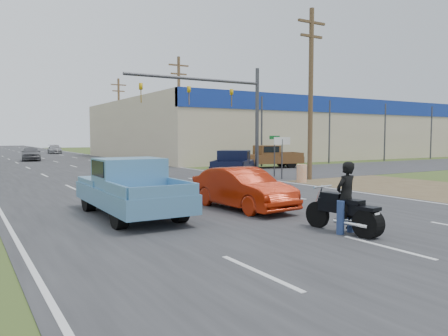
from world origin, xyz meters
TOP-DOWN VIEW (x-y plane):
  - ground at (0.00, 0.00)m, footprint 200.00×200.00m
  - main_road at (0.00, 40.00)m, footprint 15.00×180.00m
  - cross_road at (0.00, 18.00)m, footprint 120.00×10.00m
  - dirt_verge at (11.00, 10.00)m, footprint 8.00×18.00m
  - big_box_store at (32.00, 39.93)m, footprint 50.00×28.10m
  - utility_pole_1 at (9.50, 13.00)m, footprint 2.00×0.28m
  - utility_pole_2 at (9.50, 31.00)m, footprint 2.00×0.28m
  - utility_pole_3 at (9.50, 49.00)m, footprint 2.00×0.28m
  - tree_3 at (55.00, 70.00)m, footprint 8.40×8.40m
  - tree_5 at (30.00, 95.00)m, footprint 7.98×7.98m
  - barrel_0 at (8.00, 12.00)m, footprint 0.56×0.56m
  - barrel_1 at (8.40, 20.50)m, footprint 0.56×0.56m
  - lane_sign at (8.20, 14.00)m, footprint 1.20×0.08m
  - street_name_sign at (8.80, 15.50)m, footprint 0.80×0.08m
  - signal_mast at (5.82, 17.00)m, footprint 9.12×0.40m
  - red_convertible at (0.13, 6.15)m, footprint 1.83×4.49m
  - motorcycle at (0.32, 1.48)m, footprint 0.75×2.38m
  - rider at (0.31, 1.55)m, footprint 0.70×0.51m
  - blue_pickup at (-3.69, 6.99)m, footprint 2.20×5.64m
  - navy_pickup at (6.12, 16.08)m, footprint 4.93×5.17m
  - brown_pickup at (13.04, 22.03)m, footprint 5.88×3.37m
  - distant_car_grey at (-1.85, 43.47)m, footprint 2.32×4.70m
  - distant_car_silver at (3.93, 62.71)m, footprint 2.29×4.69m

SIDE VIEW (x-z plane):
  - ground at x=0.00m, z-range 0.00..0.00m
  - dirt_verge at x=11.00m, z-range 0.00..0.01m
  - cross_road at x=0.00m, z-range 0.00..0.02m
  - main_road at x=0.00m, z-range 0.00..0.02m
  - barrel_0 at x=8.00m, z-range 0.00..1.00m
  - barrel_1 at x=8.40m, z-range 0.00..1.00m
  - motorcycle at x=0.32m, z-range -0.07..1.14m
  - distant_car_silver at x=3.93m, z-range 0.00..1.31m
  - red_convertible at x=0.13m, z-range 0.00..1.45m
  - distant_car_grey at x=-1.85m, z-range 0.00..1.54m
  - navy_pickup at x=6.12m, z-range 0.01..1.72m
  - rider at x=0.31m, z-range 0.00..1.81m
  - brown_pickup at x=13.04m, z-range 0.01..1.85m
  - blue_pickup at x=-3.69m, z-range 0.01..1.88m
  - street_name_sign at x=8.80m, z-range 0.30..2.91m
  - lane_sign at x=8.20m, z-range 0.64..3.16m
  - big_box_store at x=32.00m, z-range 0.01..6.61m
  - signal_mast at x=5.82m, z-range 1.30..8.30m
  - utility_pole_1 at x=9.50m, z-range 0.32..10.32m
  - utility_pole_2 at x=9.50m, z-range 0.32..10.32m
  - utility_pole_3 at x=9.50m, z-range 0.32..10.32m
  - tree_5 at x=30.00m, z-range 0.94..10.82m
  - tree_3 at x=55.00m, z-range 0.99..11.39m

